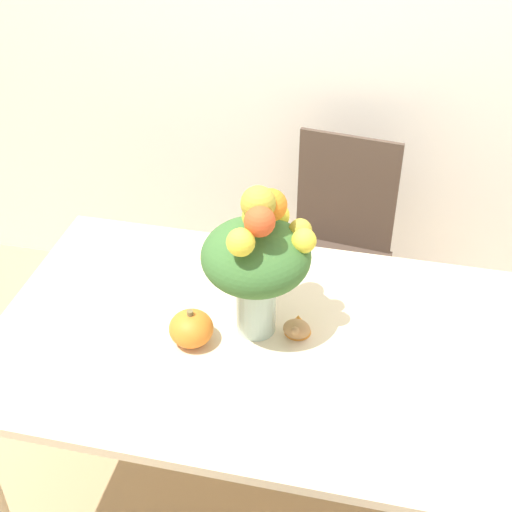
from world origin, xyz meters
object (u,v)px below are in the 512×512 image
at_px(flower_vase, 258,255).
at_px(dining_chair_near_window, 335,253).
at_px(pumpkin, 191,328).
at_px(turkey_figurine, 297,326).

distance_m(flower_vase, dining_chair_near_window, 0.99).
bearing_deg(flower_vase, pumpkin, -149.91).
bearing_deg(turkey_figurine, pumpkin, -161.37).
bearing_deg(flower_vase, turkey_figurine, -1.10).
distance_m(turkey_figurine, dining_chair_near_window, 0.87).
distance_m(pumpkin, turkey_figurine, 0.30).
bearing_deg(turkey_figurine, flower_vase, 178.90).
relative_size(flower_vase, pumpkin, 3.82).
bearing_deg(pumpkin, dining_chair_near_window, 71.35).
height_order(flower_vase, turkey_figurine, flower_vase).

